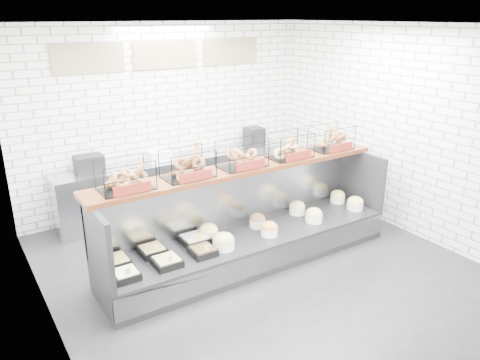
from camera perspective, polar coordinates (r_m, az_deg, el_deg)
ground at (r=6.11m, az=2.93°, el=-10.95°), size 5.50×5.50×0.00m
room_shell at (r=5.86m, az=-0.20°, el=9.32°), size 5.02×5.51×3.01m
display_case at (r=6.20m, az=1.05°, el=-7.00°), size 4.00×0.90×1.20m
bagel_shelf at (r=5.95m, az=0.24°, el=2.78°), size 4.10×0.50×0.40m
prep_counter at (r=7.82m, az=-7.44°, el=-0.25°), size 4.00×0.60×1.20m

